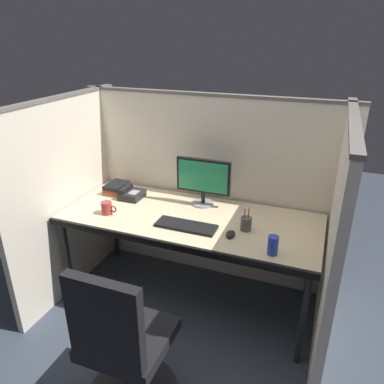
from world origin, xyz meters
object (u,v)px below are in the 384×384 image
office_chair (125,358)px  monitor_center (203,179)px  keyboard_main (186,226)px  desk (189,223)px  pen_cup (246,224)px  soda_can (273,245)px  book_stack (117,188)px  desk_phone (131,194)px  computer_mouse (230,234)px  coffee_mug (107,208)px

office_chair → monitor_center: monitor_center is taller
monitor_center → keyboard_main: (0.01, -0.40, -0.20)m
desk → monitor_center: size_ratio=4.42×
pen_cup → soda_can: 0.32m
keyboard_main → monitor_center: bearing=92.2°
desk → book_stack: 0.78m
book_stack → monitor_center: bearing=2.5°
keyboard_main → soda_can: (0.62, -0.12, 0.05)m
desk_phone → soda_can: size_ratio=1.56×
office_chair → book_stack: size_ratio=4.47×
keyboard_main → computer_mouse: computer_mouse is taller
soda_can → book_stack: bearing=160.9°
pen_cup → office_chair: bearing=-113.2°
keyboard_main → computer_mouse: bearing=-1.6°
office_chair → computer_mouse: (0.34, 0.84, 0.39)m
office_chair → keyboard_main: (0.02, 0.85, 0.39)m
office_chair → coffee_mug: office_chair is taller
pen_cup → book_stack: pen_cup is taller
computer_mouse → book_stack: 1.17m
monitor_center → pen_cup: (0.41, -0.28, -0.17)m
desk → monitor_center: 0.37m
office_chair → monitor_center: 1.38m
office_chair → computer_mouse: 0.99m
book_stack → coffee_mug: coffee_mug is taller
desk → office_chair: bearing=-89.0°
office_chair → pen_cup: bearing=71.8°
keyboard_main → desk: bearing=103.7°
keyboard_main → soda_can: soda_can is taller
office_chair → pen_cup: size_ratio=5.85×
office_chair → pen_cup: (0.41, 0.97, 0.42)m
monitor_center → soda_can: (0.63, -0.52, -0.15)m
computer_mouse → pen_cup: pen_cup is taller
keyboard_main → book_stack: size_ratio=1.97×
desk → pen_cup: pen_cup is taller
soda_can → monitor_center: bearing=140.7°
desk → soda_can: 0.72m
keyboard_main → desk_phone: desk_phone is taller
office_chair → book_stack: (-0.77, 1.22, 0.42)m
desk → coffee_mug: bearing=-164.9°
computer_mouse → desk_phone: size_ratio=0.51×
soda_can → coffee_mug: (-1.25, 0.11, -0.01)m
book_stack → soda_can: bearing=-19.1°
desk → coffee_mug: size_ratio=15.08×
keyboard_main → book_stack: (-0.78, 0.36, 0.03)m
desk → keyboard_main: 0.16m
desk_phone → computer_mouse: bearing=-18.6°
office_chair → keyboard_main: 0.94m
coffee_mug → computer_mouse: bearing=0.5°
office_chair → desk_phone: bearing=122.0°
desk → pen_cup: size_ratio=11.39×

